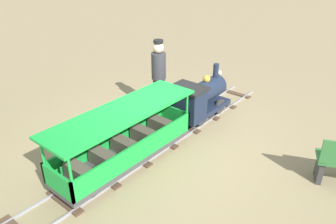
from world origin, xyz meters
TOP-DOWN VIEW (x-y plane):
  - ground_plane at (0.00, 0.00)m, footprint 60.00×60.00m
  - track at (0.00, -0.02)m, footprint 0.74×6.40m
  - locomotive at (0.00, 1.19)m, footprint 0.70×1.45m
  - passenger_car at (0.00, -0.92)m, footprint 0.80×2.70m
  - conductor_person at (-0.83, 0.87)m, footprint 0.30×0.30m

SIDE VIEW (x-z plane):
  - ground_plane at x=0.00m, z-range 0.00..0.00m
  - track at x=0.00m, z-range 0.00..0.04m
  - passenger_car at x=0.00m, z-range -0.06..0.91m
  - locomotive at x=0.00m, z-range -0.03..0.99m
  - conductor_person at x=-0.83m, z-range 0.15..1.77m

